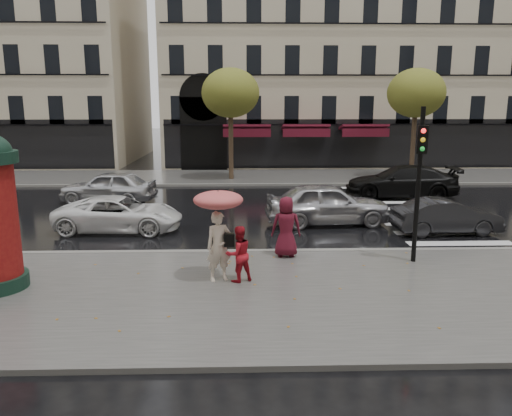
{
  "coord_description": "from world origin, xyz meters",
  "views": [
    {
      "loc": [
        -1.36,
        -11.98,
        4.67
      ],
      "look_at": [
        -0.97,
        1.5,
        1.8
      ],
      "focal_mm": 35.0,
      "sensor_mm": 36.0,
      "label": 1
    }
  ],
  "objects_px": {
    "woman_red": "(239,254)",
    "man_burgundy": "(286,227)",
    "traffic_light": "(420,170)",
    "car_silver": "(327,204)",
    "car_darkgrey": "(446,216)",
    "car_black": "(401,181)",
    "woman_umbrella": "(219,220)",
    "car_white": "(119,214)",
    "car_far_silver": "(108,187)"
  },
  "relations": [
    {
      "from": "woman_red",
      "to": "man_burgundy",
      "type": "bearing_deg",
      "value": -150.95
    },
    {
      "from": "traffic_light",
      "to": "car_silver",
      "type": "height_order",
      "value": "traffic_light"
    },
    {
      "from": "car_silver",
      "to": "car_darkgrey",
      "type": "bearing_deg",
      "value": -114.74
    },
    {
      "from": "car_silver",
      "to": "car_black",
      "type": "distance_m",
      "value": 7.2
    },
    {
      "from": "car_silver",
      "to": "woman_umbrella",
      "type": "bearing_deg",
      "value": 144.7
    },
    {
      "from": "car_black",
      "to": "car_darkgrey",
      "type": "bearing_deg",
      "value": 1.28
    },
    {
      "from": "car_white",
      "to": "car_silver",
      "type": "bearing_deg",
      "value": -81.34
    },
    {
      "from": "woman_umbrella",
      "to": "car_far_silver",
      "type": "relative_size",
      "value": 0.55
    },
    {
      "from": "woman_umbrella",
      "to": "car_silver",
      "type": "bearing_deg",
      "value": 58.94
    },
    {
      "from": "man_burgundy",
      "to": "car_silver",
      "type": "bearing_deg",
      "value": -112.89
    },
    {
      "from": "woman_red",
      "to": "car_black",
      "type": "distance_m",
      "value": 14.53
    },
    {
      "from": "woman_umbrella",
      "to": "car_darkgrey",
      "type": "relative_size",
      "value": 0.64
    },
    {
      "from": "car_darkgrey",
      "to": "woman_red",
      "type": "bearing_deg",
      "value": 120.65
    },
    {
      "from": "woman_umbrella",
      "to": "car_far_silver",
      "type": "bearing_deg",
      "value": 117.36
    },
    {
      "from": "traffic_light",
      "to": "car_black",
      "type": "xyz_separation_m",
      "value": [
        2.98,
        10.66,
        -2.01
      ]
    },
    {
      "from": "woman_umbrella",
      "to": "car_white",
      "type": "distance_m",
      "value": 6.97
    },
    {
      "from": "woman_red",
      "to": "traffic_light",
      "type": "height_order",
      "value": "traffic_light"
    },
    {
      "from": "car_white",
      "to": "car_far_silver",
      "type": "distance_m",
      "value": 5.65
    },
    {
      "from": "woman_umbrella",
      "to": "woman_red",
      "type": "bearing_deg",
      "value": -10.32
    },
    {
      "from": "woman_red",
      "to": "car_far_silver",
      "type": "bearing_deg",
      "value": -88.02
    },
    {
      "from": "woman_red",
      "to": "man_burgundy",
      "type": "relative_size",
      "value": 0.81
    },
    {
      "from": "car_far_silver",
      "to": "traffic_light",
      "type": "bearing_deg",
      "value": 56.03
    },
    {
      "from": "traffic_light",
      "to": "car_silver",
      "type": "relative_size",
      "value": 0.93
    },
    {
      "from": "car_white",
      "to": "traffic_light",
      "type": "bearing_deg",
      "value": -111.92
    },
    {
      "from": "woman_red",
      "to": "car_black",
      "type": "xyz_separation_m",
      "value": [
        8.05,
        12.09,
        -0.06
      ]
    },
    {
      "from": "traffic_light",
      "to": "car_far_silver",
      "type": "bearing_deg",
      "value": 139.34
    },
    {
      "from": "woman_red",
      "to": "car_darkgrey",
      "type": "bearing_deg",
      "value": -173.09
    },
    {
      "from": "car_silver",
      "to": "car_black",
      "type": "height_order",
      "value": "car_silver"
    },
    {
      "from": "car_silver",
      "to": "car_darkgrey",
      "type": "height_order",
      "value": "car_silver"
    },
    {
      "from": "car_darkgrey",
      "to": "traffic_light",
      "type": "bearing_deg",
      "value": 143.01
    },
    {
      "from": "woman_umbrella",
      "to": "man_burgundy",
      "type": "xyz_separation_m",
      "value": [
        1.91,
        2.02,
        -0.7
      ]
    },
    {
      "from": "woman_umbrella",
      "to": "car_white",
      "type": "bearing_deg",
      "value": 124.73
    },
    {
      "from": "car_silver",
      "to": "car_far_silver",
      "type": "bearing_deg",
      "value": 60.56
    },
    {
      "from": "traffic_light",
      "to": "car_white",
      "type": "height_order",
      "value": "traffic_light"
    },
    {
      "from": "car_silver",
      "to": "car_white",
      "type": "bearing_deg",
      "value": 91.85
    },
    {
      "from": "traffic_light",
      "to": "car_far_silver",
      "type": "height_order",
      "value": "traffic_light"
    },
    {
      "from": "woman_umbrella",
      "to": "car_black",
      "type": "bearing_deg",
      "value": 54.53
    },
    {
      "from": "traffic_light",
      "to": "car_far_silver",
      "type": "distance_m",
      "value": 15.0
    },
    {
      "from": "traffic_light",
      "to": "car_white",
      "type": "xyz_separation_m",
      "value": [
        -9.49,
        4.32,
        -2.17
      ]
    },
    {
      "from": "woman_red",
      "to": "car_black",
      "type": "relative_size",
      "value": 0.27
    },
    {
      "from": "woman_red",
      "to": "woman_umbrella",
      "type": "bearing_deg",
      "value": -37.52
    },
    {
      "from": "car_silver",
      "to": "car_white",
      "type": "distance_m",
      "value": 7.88
    },
    {
      "from": "car_far_silver",
      "to": "woman_umbrella",
      "type": "bearing_deg",
      "value": 34.06
    },
    {
      "from": "woman_red",
      "to": "man_burgundy",
      "type": "xyz_separation_m",
      "value": [
        1.41,
        2.11,
        0.18
      ]
    },
    {
      "from": "car_silver",
      "to": "traffic_light",
      "type": "bearing_deg",
      "value": -166.43
    },
    {
      "from": "car_silver",
      "to": "car_black",
      "type": "bearing_deg",
      "value": -44.35
    },
    {
      "from": "woman_umbrella",
      "to": "car_black",
      "type": "xyz_separation_m",
      "value": [
        8.55,
        12.0,
        -0.93
      ]
    },
    {
      "from": "car_white",
      "to": "man_burgundy",
      "type": "bearing_deg",
      "value": -119.38
    },
    {
      "from": "man_burgundy",
      "to": "traffic_light",
      "type": "height_order",
      "value": "traffic_light"
    },
    {
      "from": "woman_umbrella",
      "to": "traffic_light",
      "type": "distance_m",
      "value": 5.83
    }
  ]
}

